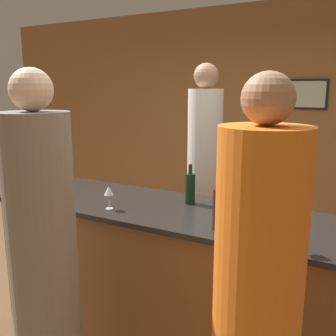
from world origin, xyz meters
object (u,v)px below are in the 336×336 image
(bartender, at_px, (204,189))
(guest_1, at_px, (44,265))
(guest_0, at_px, (256,329))
(wine_bottle_1, at_px, (219,209))
(wine_bottle_0, at_px, (190,188))

(bartender, relative_size, guest_1, 1.05)
(bartender, height_order, guest_0, bartender)
(bartender, relative_size, guest_0, 1.08)
(guest_0, bearing_deg, guest_1, -178.55)
(bartender, distance_m, guest_1, 1.62)
(guest_1, relative_size, wine_bottle_1, 6.05)
(bartender, bearing_deg, guest_1, 81.57)
(guest_1, bearing_deg, wine_bottle_1, 39.33)
(bartender, distance_m, wine_bottle_0, 0.66)
(guest_1, xyz_separation_m, wine_bottle_0, (0.39, 0.99, 0.24))
(guest_0, relative_size, guest_1, 0.98)
(guest_1, distance_m, wine_bottle_1, 1.00)
(guest_1, bearing_deg, wine_bottle_0, 68.48)
(guest_1, bearing_deg, guest_0, 1.45)
(guest_0, bearing_deg, bartender, 119.53)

